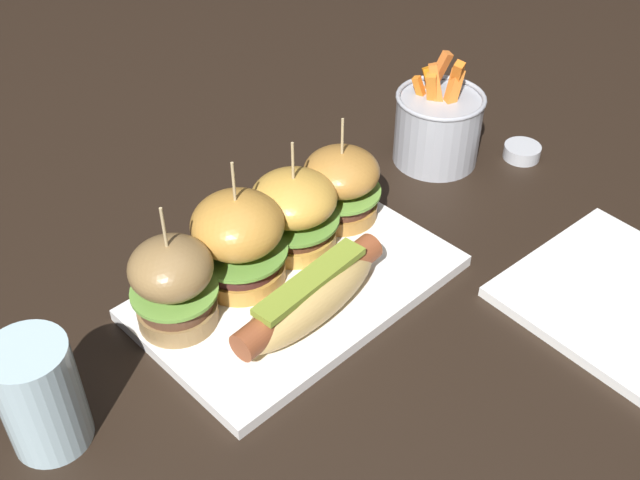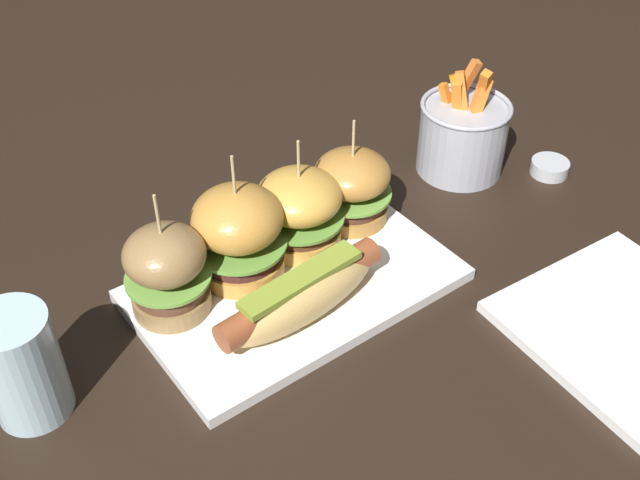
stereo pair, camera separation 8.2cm
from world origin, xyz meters
TOP-DOWN VIEW (x-y plane):
  - ground_plane at (0.00, 0.00)m, footprint 3.00×3.00m
  - platter_main at (0.00, 0.00)m, footprint 0.34×0.21m
  - hot_dog at (-0.02, -0.05)m, footprint 0.20×0.07m
  - slider_far_left at (-0.13, 0.04)m, footprint 0.09×0.09m
  - slider_center_left at (-0.04, 0.05)m, footprint 0.10×0.10m
  - slider_center_right at (0.04, 0.05)m, footprint 0.10×0.10m
  - slider_far_right at (0.12, 0.05)m, footprint 0.09×0.09m
  - fries_bucket at (0.31, 0.06)m, footprint 0.12×0.12m
  - sauce_ramekin at (0.40, -0.02)m, footprint 0.05×0.05m
  - side_plate at (0.24, -0.26)m, footprint 0.23×0.23m
  - water_glass at (-0.29, 0.02)m, footprint 0.07×0.07m

SIDE VIEW (x-z plane):
  - ground_plane at x=0.00m, z-range 0.00..0.00m
  - side_plate at x=0.24m, z-range 0.00..0.01m
  - platter_main at x=0.00m, z-range 0.00..0.01m
  - sauce_ramekin at x=0.40m, z-range 0.00..0.02m
  - hot_dog at x=-0.02m, z-range 0.02..0.07m
  - fries_bucket at x=0.31m, z-range -0.02..0.12m
  - water_glass at x=-0.29m, z-range 0.00..0.11m
  - slider_far_right at x=0.12m, z-range -0.01..0.12m
  - slider_center_right at x=0.04m, z-range -0.01..0.13m
  - slider_far_left at x=-0.13m, z-range -0.01..0.14m
  - slider_center_left at x=-0.04m, z-range -0.01..0.14m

